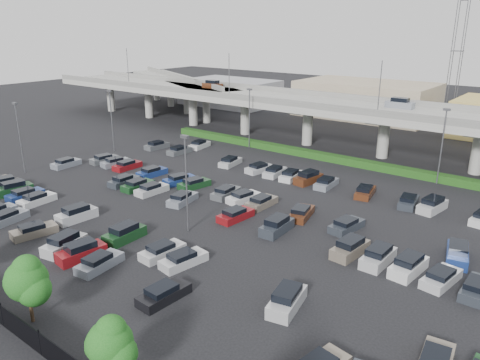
# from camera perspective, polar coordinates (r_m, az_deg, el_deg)

# --- Properties ---
(ground) EXTENTS (280.00, 280.00, 0.00)m
(ground) POSITION_cam_1_polar(r_m,az_deg,el_deg) (55.25, -0.55, -3.49)
(ground) COLOR black
(overpass) EXTENTS (150.00, 13.00, 15.80)m
(overpass) POSITION_cam_1_polar(r_m,az_deg,el_deg) (80.13, 13.84, 8.11)
(overpass) COLOR gray
(overpass) RESTS_ON ground
(on_ramp) EXTENTS (50.93, 30.13, 8.80)m
(on_ramp) POSITION_cam_1_polar(r_m,az_deg,el_deg) (119.00, -7.46, 11.67)
(on_ramp) COLOR gray
(on_ramp) RESTS_ON ground
(hedge) EXTENTS (66.00, 1.60, 1.10)m
(hedge) POSITION_cam_1_polar(r_m,az_deg,el_deg) (75.22, 11.39, 2.60)
(hedge) COLOR #1B4313
(hedge) RESTS_ON ground
(tree_row) EXTENTS (65.07, 3.66, 5.94)m
(tree_row) POSITION_cam_1_polar(r_m,az_deg,el_deg) (38.11, -25.75, -10.27)
(tree_row) COLOR #332316
(tree_row) RESTS_ON ground
(parked_cars) EXTENTS (62.76, 41.66, 1.67)m
(parked_cars) POSITION_cam_1_polar(r_m,az_deg,el_deg) (53.70, -2.99, -3.49)
(parked_cars) COLOR slate
(parked_cars) RESTS_ON ground
(light_poles) EXTENTS (66.90, 48.38, 10.30)m
(light_poles) POSITION_cam_1_polar(r_m,az_deg,el_deg) (57.25, -2.56, 3.86)
(light_poles) COLOR #525257
(light_poles) RESTS_ON ground
(distant_buildings) EXTENTS (138.00, 24.00, 9.00)m
(distant_buildings) POSITION_cam_1_polar(r_m,az_deg,el_deg) (105.11, 26.94, 7.23)
(distant_buildings) COLOR gray
(distant_buildings) RESTS_ON ground
(comm_tower) EXTENTS (2.40, 2.40, 30.00)m
(comm_tower) POSITION_cam_1_polar(r_m,az_deg,el_deg) (117.55, 25.01, 14.37)
(comm_tower) COLOR #525257
(comm_tower) RESTS_ON ground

